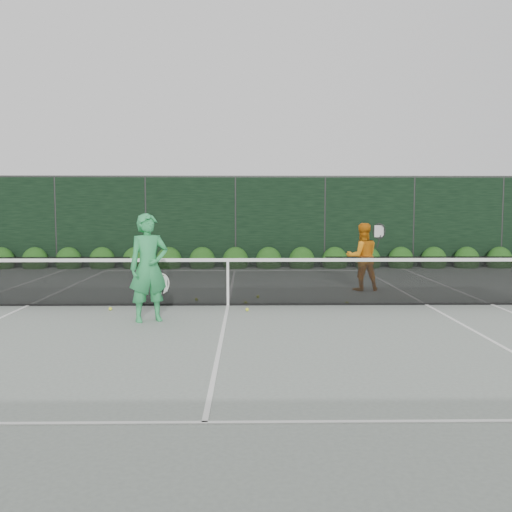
{
  "coord_description": "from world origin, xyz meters",
  "views": [
    {
      "loc": [
        0.41,
        -11.63,
        2.04
      ],
      "look_at": [
        0.58,
        0.3,
        1.0
      ],
      "focal_mm": 40.0,
      "sensor_mm": 36.0,
      "label": 1
    }
  ],
  "objects": [
    {
      "name": "court_lines",
      "position": [
        0.0,
        0.0,
        0.01
      ],
      "size": [
        11.03,
        23.83,
        0.01
      ],
      "color": "white",
      "rests_on": "ground"
    },
    {
      "name": "hedge_row",
      "position": [
        -0.0,
        7.15,
        0.23
      ],
      "size": [
        31.66,
        0.65,
        0.94
      ],
      "color": "#14380F",
      "rests_on": "ground"
    },
    {
      "name": "tennis_net",
      "position": [
        -0.02,
        0.0,
        0.53
      ],
      "size": [
        12.9,
        0.1,
        1.07
      ],
      "color": "black",
      "rests_on": "ground"
    },
    {
      "name": "player_woman",
      "position": [
        -1.34,
        -1.58,
        0.96
      ],
      "size": [
        0.83,
        0.7,
        1.92
      ],
      "rotation": [
        0.0,
        0.0,
        0.42
      ],
      "color": "#30A65A",
      "rests_on": "ground"
    },
    {
      "name": "tennis_balls",
      "position": [
        0.15,
        0.1,
        0.03
      ],
      "size": [
        4.84,
        1.65,
        0.07
      ],
      "color": "#DAE933",
      "rests_on": "ground"
    },
    {
      "name": "windscreen_fence",
      "position": [
        0.0,
        -2.71,
        1.51
      ],
      "size": [
        32.0,
        21.07,
        3.06
      ],
      "color": "black",
      "rests_on": "ground"
    },
    {
      "name": "ground",
      "position": [
        0.0,
        0.0,
        0.0
      ],
      "size": [
        80.0,
        80.0,
        0.0
      ],
      "primitive_type": "plane",
      "color": "gray",
      "rests_on": "ground"
    },
    {
      "name": "player_man",
      "position": [
        3.19,
        2.09,
        0.82
      ],
      "size": [
        0.93,
        0.71,
        1.64
      ],
      "rotation": [
        0.0,
        0.0,
        3.25
      ],
      "color": "orange",
      "rests_on": "ground"
    }
  ]
}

